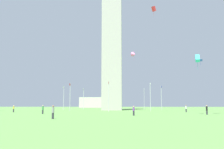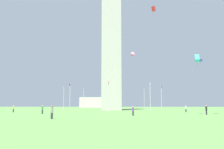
{
  "view_description": "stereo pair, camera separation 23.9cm",
  "coord_description": "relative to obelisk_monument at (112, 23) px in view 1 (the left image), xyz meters",
  "views": [
    {
      "loc": [
        83.04,
        4.52,
        1.87
      ],
      "look_at": [
        0.0,
        0.0,
        12.09
      ],
      "focal_mm": 39.37,
      "sensor_mm": 36.0,
      "label": 1
    },
    {
      "loc": [
        83.02,
        4.76,
        1.87
      ],
      "look_at": [
        0.0,
        0.0,
        12.09
      ],
      "focal_mm": 39.37,
      "sensor_mm": 36.0,
      "label": 2
    }
  ],
  "objects": [
    {
      "name": "flagpole_w",
      "position": [
        0.06,
        -16.53,
        -25.68
      ],
      "size": [
        1.12,
        0.14,
        8.19
      ],
      "color": "silver",
      "rests_on": "ground"
    },
    {
      "name": "obelisk_monument",
      "position": [
        0.0,
        0.0,
        0.0
      ],
      "size": [
        6.64,
        6.64,
        60.32
      ],
      "color": "#B7B2A8",
      "rests_on": "ground"
    },
    {
      "name": "person_purple_shirt",
      "position": [
        40.39,
        5.92,
        -29.34
      ],
      "size": [
        0.32,
        0.32,
        1.64
      ],
      "rotation": [
        0.0,
        0.0,
        -2.88
      ],
      "color": "#2D2D38",
      "rests_on": "ground"
    },
    {
      "name": "ground_plane",
      "position": [
        0.0,
        0.0,
        -30.16
      ],
      "size": [
        260.0,
        260.0,
        0.0
      ],
      "primitive_type": "plane",
      "color": "#609347"
    },
    {
      "name": "kite_cyan_box",
      "position": [
        35.02,
        18.64,
        -19.32
      ],
      "size": [
        1.6,
        1.06,
        2.98
      ],
      "color": "#33C6D1"
    },
    {
      "name": "flagpole_nw",
      "position": [
        11.75,
        -11.69,
        -25.68
      ],
      "size": [
        1.12,
        0.14,
        8.19
      ],
      "color": "silver",
      "rests_on": "ground"
    },
    {
      "name": "person_yellow_shirt",
      "position": [
        23.31,
        -23.09,
        -29.31
      ],
      "size": [
        0.32,
        0.32,
        1.71
      ],
      "rotation": [
        0.0,
        0.0,
        2.07
      ],
      "color": "#2D2D38",
      "rests_on": "ground"
    },
    {
      "name": "person_gray_shirt",
      "position": [
        50.97,
        -4.99,
        -29.27
      ],
      "size": [
        0.32,
        0.32,
        1.79
      ],
      "rotation": [
        0.0,
        0.0,
        2.68
      ],
      "color": "#2D2D38",
      "rests_on": "ground"
    },
    {
      "name": "kite_blue_diamond",
      "position": [
        11.12,
        26.52,
        -15.45
      ],
      "size": [
        1.21,
        1.28,
        1.75
      ],
      "color": "blue"
    },
    {
      "name": "person_green_shirt",
      "position": [
        33.74,
        -12.21,
        -29.28
      ],
      "size": [
        0.32,
        0.32,
        1.77
      ],
      "rotation": [
        0.0,
        0.0,
        2.93
      ],
      "color": "#2D2D38",
      "rests_on": "ground"
    },
    {
      "name": "flagpole_sw",
      "position": [
        -11.63,
        -11.69,
        -25.68
      ],
      "size": [
        1.12,
        0.14,
        8.19
      ],
      "color": "silver",
      "rests_on": "ground"
    },
    {
      "name": "kite_pink_delta",
      "position": [
        6.89,
        7.28,
        -12.57
      ],
      "size": [
        2.21,
        2.17,
        2.94
      ],
      "color": "pink"
    },
    {
      "name": "kite_red_box",
      "position": [
        15.65,
        12.72,
        -1.27
      ],
      "size": [
        1.36,
        1.41,
        2.94
      ],
      "color": "red"
    },
    {
      "name": "flagpole_ne",
      "position": [
        11.75,
        11.69,
        -25.68
      ],
      "size": [
        1.12,
        0.14,
        8.19
      ],
      "color": "silver",
      "rests_on": "ground"
    },
    {
      "name": "flagpole_s",
      "position": [
        -16.47,
        0.0,
        -25.68
      ],
      "size": [
        1.12,
        0.14,
        8.19
      ],
      "color": "silver",
      "rests_on": "ground"
    },
    {
      "name": "person_white_shirt",
      "position": [
        20.1,
        19.69,
        -29.28
      ],
      "size": [
        0.32,
        0.32,
        1.76
      ],
      "rotation": [
        0.0,
        0.0,
        -2.97
      ],
      "color": "#2D2D38",
      "rests_on": "ground"
    },
    {
      "name": "flagpole_n",
      "position": [
        16.59,
        0.0,
        -25.68
      ],
      "size": [
        1.12,
        0.14,
        8.19
      ],
      "color": "silver",
      "rests_on": "ground"
    },
    {
      "name": "distant_building",
      "position": [
        -77.55,
        -15.42,
        -26.97
      ],
      "size": [
        21.94,
        16.85,
        6.37
      ],
      "color": "beige",
      "rests_on": "ground"
    },
    {
      "name": "flagpole_e",
      "position": [
        0.06,
        16.53,
        -25.68
      ],
      "size": [
        1.12,
        0.14,
        8.19
      ],
      "color": "silver",
      "rests_on": "ground"
    },
    {
      "name": "flagpole_se",
      "position": [
        -11.63,
        11.69,
        -25.68
      ],
      "size": [
        1.12,
        0.14,
        8.19
      ],
      "color": "silver",
      "rests_on": "ground"
    },
    {
      "name": "person_black_shirt",
      "position": [
        36.02,
        19.66,
        -29.28
      ],
      "size": [
        0.32,
        0.32,
        1.78
      ],
      "rotation": [
        0.0,
        0.0,
        -2.61
      ],
      "color": "#2D2D38",
      "rests_on": "ground"
    }
  ]
}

